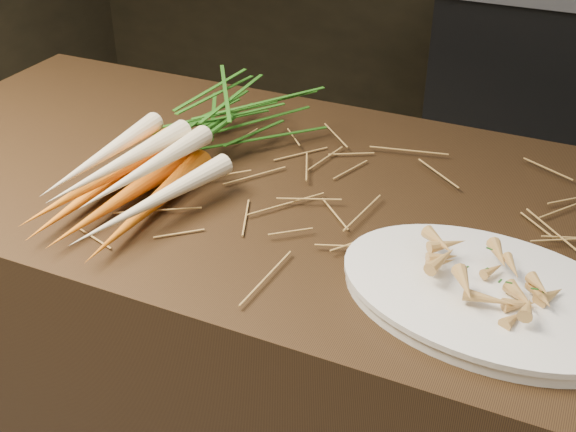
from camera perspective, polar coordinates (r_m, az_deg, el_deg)
name	(u,v)px	position (r m, az deg, el deg)	size (l,w,h in m)	color
straw_bedding	(570,245)	(1.10, 21.38, -2.14)	(1.40, 0.60, 0.02)	olive
root_veg_bunch	(187,138)	(1.23, -8.02, 6.15)	(0.22, 0.60, 0.11)	orange
serving_platter	(487,298)	(0.96, 15.46, -6.25)	(0.38, 0.26, 0.02)	white
roasted_veg_heap	(491,278)	(0.94, 15.74, -4.73)	(0.19, 0.14, 0.04)	#AD7B32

